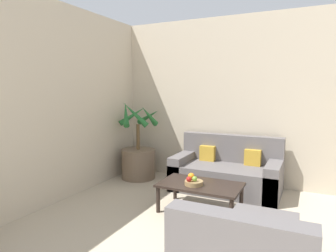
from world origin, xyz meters
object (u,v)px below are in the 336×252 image
at_px(orange_fruit, 191,176).
at_px(ottoman, 262,238).
at_px(apple_red, 189,179).
at_px(apple_green, 195,179).
at_px(fruit_bowl, 194,183).
at_px(potted_palm, 138,157).
at_px(sofa_loveseat, 226,173).
at_px(coffee_table, 200,187).

height_order(orange_fruit, ottoman, orange_fruit).
bearing_deg(apple_red, ottoman, -32.68).
bearing_deg(apple_green, fruit_bowl, 131.99).
bearing_deg(ottoman, potted_palm, 144.47).
bearing_deg(apple_green, orange_fruit, 138.83).
bearing_deg(fruit_bowl, sofa_loveseat, 81.86).
xyz_separation_m(fruit_bowl, orange_fruit, (-0.05, 0.04, 0.07)).
bearing_deg(ottoman, orange_fruit, 143.58).
distance_m(sofa_loveseat, apple_green, 1.06).
xyz_separation_m(sofa_loveseat, orange_fruit, (-0.20, -0.97, 0.18)).
distance_m(fruit_bowl, ottoman, 1.16).
relative_size(sofa_loveseat, fruit_bowl, 6.99).
distance_m(coffee_table, orange_fruit, 0.18).
bearing_deg(ottoman, fruit_bowl, 143.69).
bearing_deg(orange_fruit, sofa_loveseat, 78.68).
bearing_deg(potted_palm, sofa_loveseat, 1.16).
xyz_separation_m(potted_palm, apple_red, (1.36, -1.04, 0.07)).
height_order(coffee_table, fruit_bowl, fruit_bowl).
height_order(coffee_table, ottoman, ottoman).
height_order(potted_palm, apple_red, potted_palm).
bearing_deg(apple_green, ottoman, -36.04).
xyz_separation_m(potted_palm, orange_fruit, (1.35, -0.94, 0.08)).
xyz_separation_m(orange_fruit, ottoman, (0.98, -0.72, -0.26)).
relative_size(sofa_loveseat, apple_green, 24.53).
bearing_deg(coffee_table, potted_palm, 148.30).
distance_m(potted_palm, apple_green, 1.74).
bearing_deg(apple_green, sofa_loveseat, 82.99).
bearing_deg(sofa_loveseat, coffee_table, -95.47).
relative_size(apple_green, orange_fruit, 0.78).
bearing_deg(sofa_loveseat, apple_red, -99.84).
xyz_separation_m(apple_red, orange_fruit, (-0.01, 0.10, 0.01)).
distance_m(potted_palm, coffee_table, 1.72).
relative_size(coffee_table, apple_red, 15.83).
height_order(apple_red, ottoman, apple_red).
bearing_deg(fruit_bowl, orange_fruit, 141.68).
distance_m(apple_red, orange_fruit, 0.10).
bearing_deg(apple_red, orange_fruit, 95.07).
distance_m(apple_red, ottoman, 1.18).
bearing_deg(ottoman, sofa_loveseat, 114.73).
height_order(sofa_loveseat, fruit_bowl, sofa_loveseat).
bearing_deg(coffee_table, orange_fruit, -158.35).
xyz_separation_m(potted_palm, sofa_loveseat, (1.55, 0.03, -0.10)).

